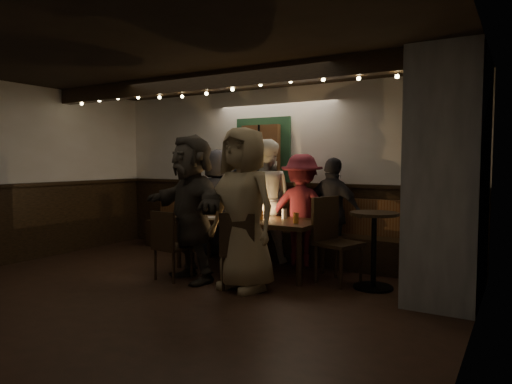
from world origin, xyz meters
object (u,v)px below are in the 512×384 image
Objects in this scene: person_b at (245,201)px; person_d at (301,210)px; chair_near_left at (168,242)px; person_c at (264,200)px; chair_near_right at (239,246)px; person_e at (333,213)px; person_f at (191,208)px; dining_table at (248,223)px; person_g at (244,209)px; high_top at (374,240)px; person_a at (218,202)px; chair_end at (332,234)px.

person_b reaches higher than person_d.
person_c is at bearing 73.95° from chair_near_left.
person_e is (0.52, 1.61, 0.26)m from chair_near_right.
person_d is at bearing 84.09° from person_f.
chair_near_right is at bearing -65.14° from dining_table.
person_b is (0.11, 1.61, 0.39)m from chair_near_left.
person_e is 0.82× the size of person_g.
dining_table is 0.82m from person_d.
dining_table is 0.94m from person_g.
person_b is 0.97× the size of person_f.
person_e is at bearing 72.13° from chair_near_right.
person_d is at bearing 53.63° from dining_table.
person_f is (-0.22, -1.42, 0.01)m from person_c.
person_f is (-2.04, -0.78, 0.34)m from high_top.
person_g reaches higher than person_a.
person_f reaches higher than chair_near_left.
person_b is 1.39m from person_e.
person_g is (-1.28, -0.79, 0.37)m from high_top.
chair_near_right is 1.19m from chair_end.
high_top is 0.50× the size of person_c.
person_c is (0.35, -0.03, 0.02)m from person_b.
person_f is (0.61, -1.42, 0.07)m from person_a.
chair_near_right reaches higher than high_top.
person_b is at bearing 162.87° from high_top.
chair_near_left is at bearing -157.45° from high_top.
person_a is (-2.66, 0.64, 0.27)m from high_top.
person_a reaches higher than dining_table.
chair_near_right is at bearing 5.74° from chair_near_left.
person_b reaches higher than chair_end.
chair_near_right is 0.49× the size of person_f.
dining_table is 1.07× the size of person_g.
dining_table is 1.71m from high_top.
person_a reaches higher than chair_near_left.
person_g reaches higher than person_f.
person_e reaches higher than chair_end.
person_g reaches higher than dining_table.
person_c is (-0.51, 1.48, 0.39)m from chair_near_right.
person_a is at bearing 166.55° from high_top.
person_d is at bearing -169.87° from person_b.
person_g reaches higher than person_e.
chair_end is 0.58× the size of person_f.
person_d is at bearing 99.83° from person_g.
chair_near_right is 0.48× the size of person_g.
chair_near_left is 1.69m from person_c.
dining_table is 1.16m from person_a.
person_e is at bearing 169.04° from person_c.
person_f is at bearing -151.66° from chair_end.
chair_near_right reaches higher than dining_table.
person_b reaches higher than chair_near_right.
chair_near_left is 2.01m from chair_end.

